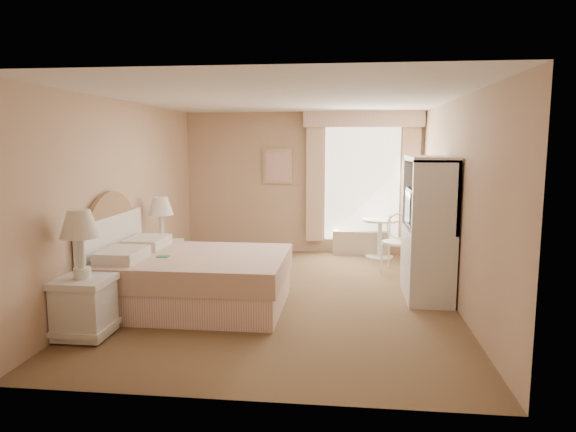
# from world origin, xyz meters

# --- Properties ---
(room) EXTENTS (4.21, 5.51, 2.51)m
(room) POSITION_xyz_m (0.00, 0.00, 1.25)
(room) COLOR brown
(room) RESTS_ON ground
(window) EXTENTS (2.05, 0.22, 2.51)m
(window) POSITION_xyz_m (1.05, 2.65, 1.34)
(window) COLOR white
(window) RESTS_ON room
(framed_art) EXTENTS (0.52, 0.04, 0.62)m
(framed_art) POSITION_xyz_m (-0.45, 2.71, 1.55)
(framed_art) COLOR tan
(framed_art) RESTS_ON room
(bed) EXTENTS (2.15, 1.68, 1.49)m
(bed) POSITION_xyz_m (-1.12, -0.54, 0.36)
(bed) COLOR #DF9B91
(bed) RESTS_ON room
(nightstand_near) EXTENTS (0.53, 0.53, 1.29)m
(nightstand_near) POSITION_xyz_m (-1.84, -1.65, 0.49)
(nightstand_near) COLOR silver
(nightstand_near) RESTS_ON room
(nightstand_far) EXTENTS (0.49, 0.49, 1.18)m
(nightstand_far) POSITION_xyz_m (-1.84, 0.58, 0.45)
(nightstand_far) COLOR silver
(nightstand_far) RESTS_ON room
(round_table) EXTENTS (0.64, 0.64, 0.67)m
(round_table) POSITION_xyz_m (1.36, 2.40, 0.45)
(round_table) COLOR silver
(round_table) RESTS_ON room
(cafe_chair) EXTENTS (0.57, 0.57, 0.89)m
(cafe_chair) POSITION_xyz_m (1.57, 1.51, 0.52)
(cafe_chair) COLOR silver
(cafe_chair) RESTS_ON room
(armoire) EXTENTS (0.54, 1.08, 1.80)m
(armoire) POSITION_xyz_m (1.81, 0.16, 0.74)
(armoire) COLOR silver
(armoire) RESTS_ON room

